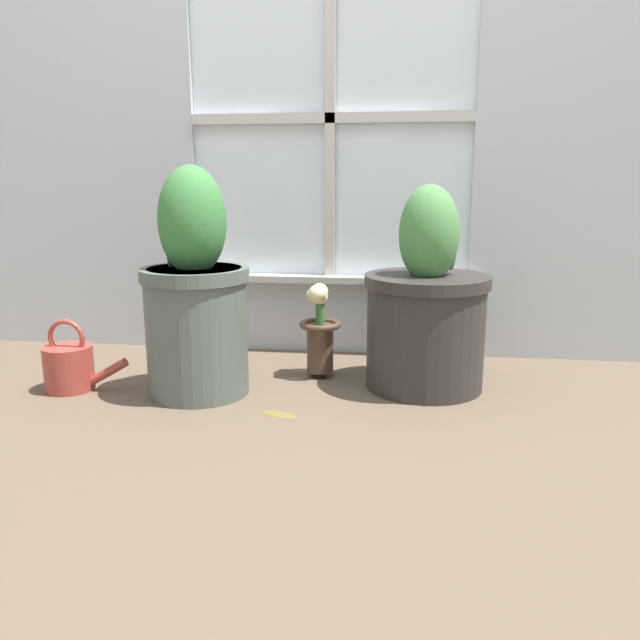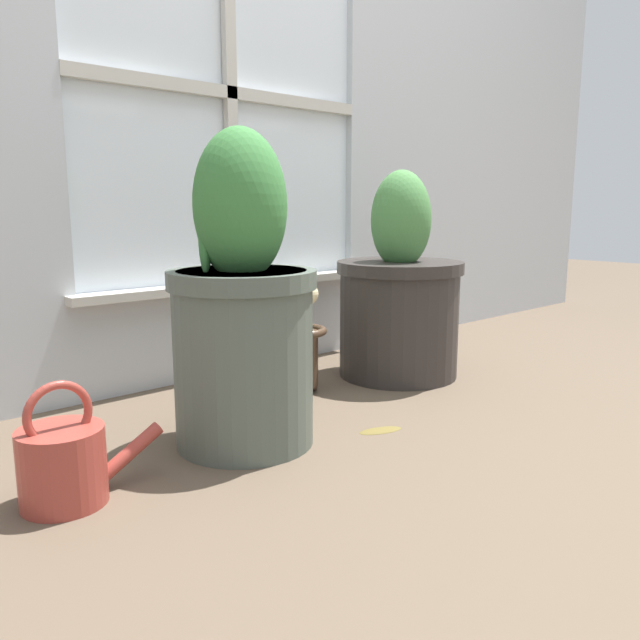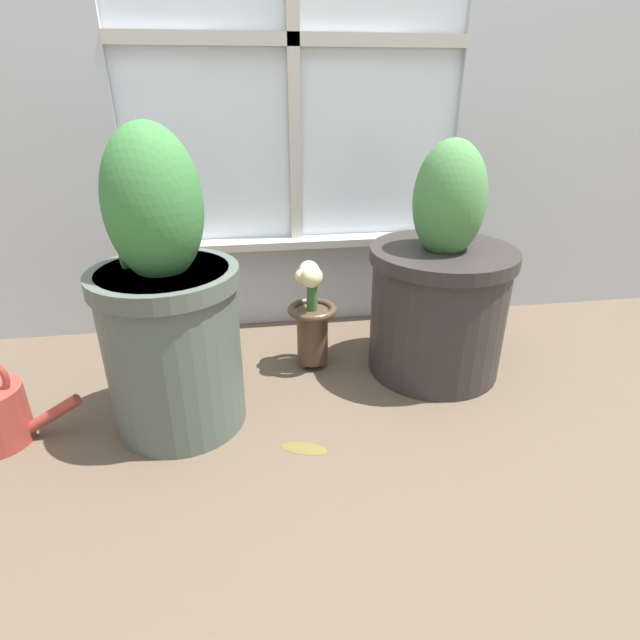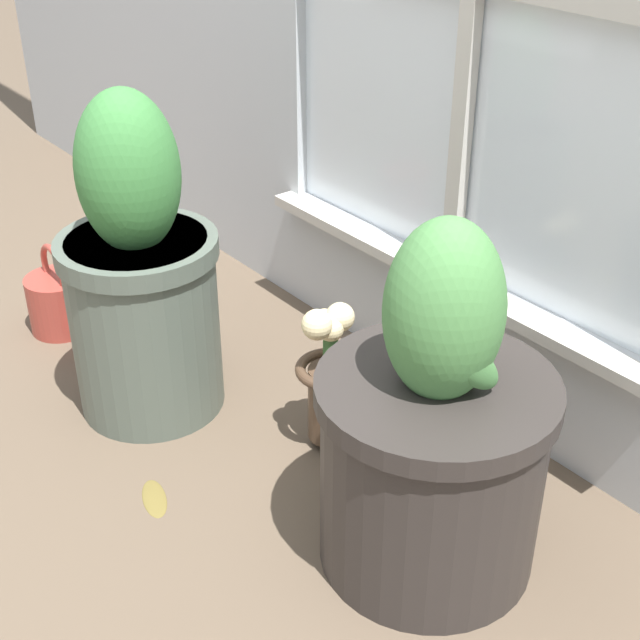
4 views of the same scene
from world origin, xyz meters
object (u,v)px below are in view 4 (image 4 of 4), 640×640
at_px(potted_plant_right, 433,441).
at_px(watering_can, 60,302).
at_px(potted_plant_left, 141,283).
at_px(flower_vase, 330,376).

xyz_separation_m(potted_plant_right, watering_can, (-1.10, -0.17, -0.17)).
distance_m(potted_plant_left, flower_vase, 0.43).
bearing_deg(potted_plant_right, watering_can, -171.18).
bearing_deg(flower_vase, potted_plant_left, -149.17).
xyz_separation_m(potted_plant_right, flower_vase, (-0.34, 0.06, -0.08)).
height_order(potted_plant_left, watering_can, potted_plant_left).
relative_size(potted_plant_right, watering_can, 2.34).
bearing_deg(watering_can, flower_vase, 17.12).
xyz_separation_m(potted_plant_left, flower_vase, (0.35, 0.21, -0.13)).
distance_m(flower_vase, watering_can, 0.80).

